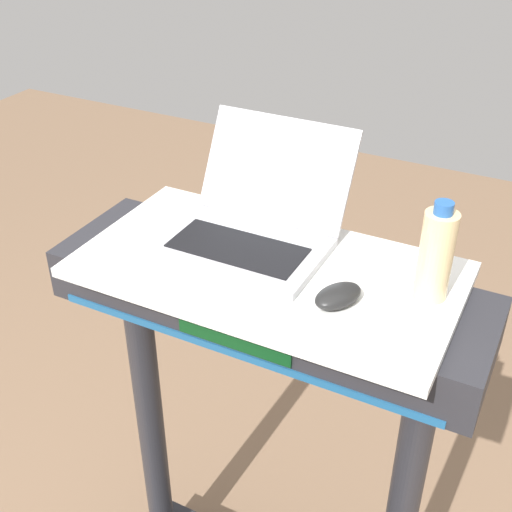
{
  "coord_description": "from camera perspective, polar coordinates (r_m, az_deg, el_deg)",
  "views": [
    {
      "loc": [
        0.48,
        -0.3,
        1.92
      ],
      "look_at": [
        0.0,
        0.65,
        1.25
      ],
      "focal_mm": 46.86,
      "sensor_mm": 36.0,
      "label": 1
    }
  ],
  "objects": [
    {
      "name": "laptop",
      "position": [
        1.38,
        -0.22,
        2.99
      ],
      "size": [
        0.33,
        0.33,
        0.22
      ],
      "rotation": [
        0.0,
        0.0,
        0.03
      ],
      "color": "#B7B7BC",
      "rests_on": "desk_board"
    },
    {
      "name": "desk_board",
      "position": [
        1.33,
        0.98,
        -1.17
      ],
      "size": [
        0.75,
        0.41,
        0.02
      ],
      "primitive_type": "cube",
      "color": "white",
      "rests_on": "treadmill_base"
    },
    {
      "name": "computer_mouse",
      "position": [
        1.22,
        7.02,
        -3.38
      ],
      "size": [
        0.1,
        0.12,
        0.03
      ],
      "primitive_type": "ellipsoid",
      "rotation": [
        0.0,
        0.0,
        -0.44
      ],
      "color": "black",
      "rests_on": "desk_board"
    },
    {
      "name": "water_bottle",
      "position": [
        1.23,
        15.11,
        0.13
      ],
      "size": [
        0.06,
        0.06,
        0.19
      ],
      "color": "beige",
      "rests_on": "desk_board"
    }
  ]
}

